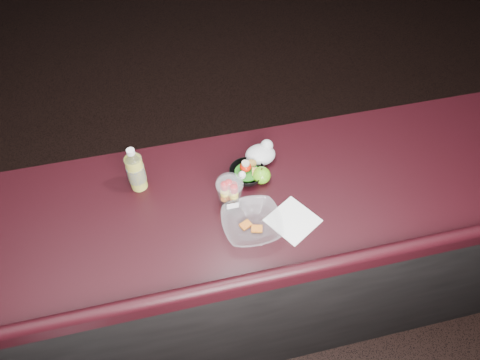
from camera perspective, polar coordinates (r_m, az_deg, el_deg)
name	(u,v)px	position (r m, az deg, el deg)	size (l,w,h in m)	color
room_shell	(239,85)	(1.00, -0.13, 11.49)	(8.00, 8.00, 8.00)	black
counter	(225,267)	(2.23, -1.85, -10.54)	(4.06, 0.71, 1.02)	black
lemonade_bottle	(136,172)	(1.82, -12.57, 1.01)	(0.07, 0.07, 0.21)	gold
fruit_cup	(230,191)	(1.74, -1.26, -1.39)	(0.10, 0.10, 0.15)	white
green_apple	(261,175)	(1.84, 2.63, 0.58)	(0.07, 0.07, 0.08)	#3C8A0F
plastic_bag	(261,154)	(1.91, 2.60, 3.24)	(0.12, 0.10, 0.09)	silver
snack_bowl	(247,173)	(1.86, 0.82, 0.86)	(0.19, 0.19, 0.08)	black
takeout_bowl	(252,224)	(1.71, 1.45, -5.37)	(0.22, 0.22, 0.05)	silver
paper_napkin	(293,220)	(1.76, 6.45, -4.93)	(0.16, 0.16, 0.00)	white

